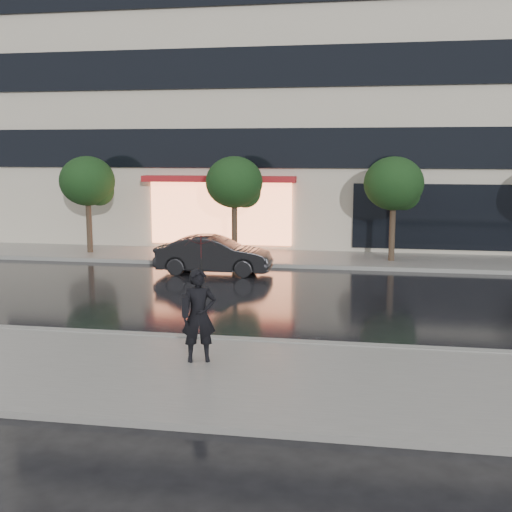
# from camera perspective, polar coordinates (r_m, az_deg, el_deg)

# --- Properties ---
(ground) EXTENTS (120.00, 120.00, 0.00)m
(ground) POSITION_cam_1_polar(r_m,az_deg,el_deg) (14.95, 1.64, -6.85)
(ground) COLOR black
(ground) RESTS_ON ground
(sidewalk_near) EXTENTS (60.00, 4.50, 0.12)m
(sidewalk_near) POSITION_cam_1_polar(r_m,az_deg,el_deg) (11.88, -0.62, -10.85)
(sidewalk_near) COLOR slate
(sidewalk_near) RESTS_ON ground
(sidewalk_far) EXTENTS (60.00, 3.50, 0.12)m
(sidewalk_far) POSITION_cam_1_polar(r_m,az_deg,el_deg) (24.90, 4.98, -0.24)
(sidewalk_far) COLOR slate
(sidewalk_far) RESTS_ON ground
(curb_near) EXTENTS (60.00, 0.25, 0.14)m
(curb_near) POSITION_cam_1_polar(r_m,az_deg,el_deg) (13.99, 1.06, -7.69)
(curb_near) COLOR gray
(curb_near) RESTS_ON ground
(curb_far) EXTENTS (60.00, 0.25, 0.14)m
(curb_far) POSITION_cam_1_polar(r_m,az_deg,el_deg) (23.18, 4.62, -0.92)
(curb_far) COLOR gray
(curb_far) RESTS_ON ground
(office_building) EXTENTS (30.00, 12.76, 18.00)m
(office_building) POSITION_cam_1_polar(r_m,az_deg,el_deg) (32.63, 6.42, 17.74)
(office_building) COLOR #C0B6A2
(office_building) RESTS_ON ground
(tree_far_west) EXTENTS (2.20, 2.20, 3.99)m
(tree_far_west) POSITION_cam_1_polar(r_m,az_deg,el_deg) (26.65, -14.62, 6.31)
(tree_far_west) COLOR #33261C
(tree_far_west) RESTS_ON ground
(tree_mid_west) EXTENTS (2.20, 2.20, 3.99)m
(tree_mid_west) POSITION_cam_1_polar(r_m,az_deg,el_deg) (24.79, -1.79, 6.40)
(tree_mid_west) COLOR #33261C
(tree_mid_west) RESTS_ON ground
(tree_mid_east) EXTENTS (2.20, 2.20, 3.99)m
(tree_mid_east) POSITION_cam_1_polar(r_m,az_deg,el_deg) (24.31, 12.28, 6.14)
(tree_mid_east) COLOR #33261C
(tree_mid_east) RESTS_ON ground
(parked_car) EXTENTS (3.98, 1.45, 1.30)m
(parked_car) POSITION_cam_1_polar(r_m,az_deg,el_deg) (22.05, -3.77, 0.10)
(parked_car) COLOR black
(parked_car) RESTS_ON ground
(pedestrian_with_umbrella) EXTENTS (1.19, 1.20, 2.49)m
(pedestrian_with_umbrella) POSITION_cam_1_polar(r_m,az_deg,el_deg) (12.30, -4.99, -2.18)
(pedestrian_with_umbrella) COLOR black
(pedestrian_with_umbrella) RESTS_ON sidewalk_near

